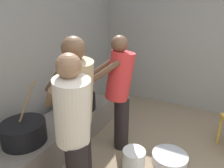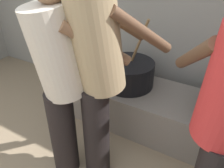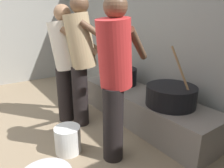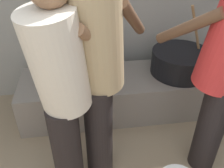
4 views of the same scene
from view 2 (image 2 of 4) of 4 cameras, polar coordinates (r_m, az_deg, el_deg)
hearth_ledge at (r=2.32m, az=14.40°, el=-7.58°), size 2.16×0.60×0.40m
cooking_pot_main at (r=2.29m, az=4.05°, el=2.61°), size 0.50×0.50×0.70m
cook_in_cream_shirt at (r=1.59m, az=-12.55°, el=2.02°), size 0.64×0.71×1.52m
cook_in_tan_shirt at (r=1.51m, az=-3.38°, el=3.97°), size 0.60×0.74×1.62m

